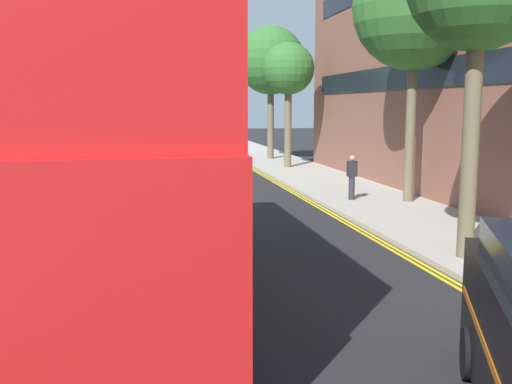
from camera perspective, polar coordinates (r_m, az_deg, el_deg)
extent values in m
cube|color=#ADA89E|center=(18.85, 15.21, -2.53)|extent=(4.00, 80.00, 0.14)
cube|color=yellow|center=(16.22, 11.62, -4.39)|extent=(0.10, 56.00, 0.01)
cube|color=yellow|center=(16.16, 11.09, -4.42)|extent=(0.10, 56.00, 0.01)
cube|color=red|center=(11.14, -11.85, -1.08)|extent=(2.55, 10.81, 2.60)
cube|color=red|center=(11.02, -12.26, 12.11)|extent=(2.50, 10.59, 2.50)
cube|color=black|center=(11.10, -11.90, 0.45)|extent=(2.58, 10.38, 0.84)
cube|color=black|center=(11.03, -12.27, 12.63)|extent=(2.56, 10.16, 0.80)
cube|color=yellow|center=(16.38, -11.84, 7.33)|extent=(2.00, 0.07, 0.44)
cylinder|color=black|center=(14.72, -16.47, -3.81)|extent=(0.30, 1.04, 1.04)
cylinder|color=black|center=(14.70, -6.70, -3.54)|extent=(0.30, 1.04, 1.04)
cylinder|color=black|center=(8.34, -20.67, -13.40)|extent=(0.30, 1.04, 1.04)
cylinder|color=black|center=(8.29, -2.91, -12.97)|extent=(0.30, 1.04, 1.04)
cylinder|color=black|center=(8.42, 20.10, -14.47)|extent=(0.48, 0.71, 0.68)
cylinder|color=#2D2D38|center=(21.67, 9.24, 0.37)|extent=(0.22, 0.22, 0.85)
cube|color=#26262B|center=(21.59, 9.28, 2.23)|extent=(0.34, 0.22, 0.56)
sphere|color=tan|center=(21.55, 9.30, 3.26)|extent=(0.20, 0.20, 0.20)
cylinder|color=#6B6047|center=(13.86, 20.04, 4.48)|extent=(0.37, 0.37, 5.16)
cylinder|color=#6B6047|center=(14.24, 22.27, 16.18)|extent=(0.15, 0.98, 0.74)
cylinder|color=#6B6047|center=(14.46, 19.66, 16.35)|extent=(1.10, 0.19, 0.82)
cylinder|color=#6B6047|center=(13.82, 18.41, 16.91)|extent=(0.33, 1.17, 0.87)
cylinder|color=#6B6047|center=(21.56, 14.73, 6.30)|extent=(0.35, 0.35, 5.44)
cylinder|color=#6B6047|center=(22.04, 16.18, 14.38)|extent=(0.39, 1.14, 0.85)
cylinder|color=#6B6047|center=(22.30, 14.44, 14.55)|extent=(1.35, 0.24, 0.99)
cylinder|color=#6B6047|center=(21.87, 12.99, 14.96)|extent=(1.05, 1.35, 1.17)
cylinder|color=#6B6047|center=(21.16, 14.67, 14.70)|extent=(0.95, 0.83, 0.85)
cylinder|color=#6B6047|center=(21.33, 16.74, 14.88)|extent=(1.32, 0.88, 1.09)
sphere|color=#33702D|center=(21.81, 15.14, 16.89)|extent=(4.30, 4.30, 4.30)
cylinder|color=#6B6047|center=(32.87, 3.11, 6.40)|extent=(0.39, 0.39, 4.55)
cylinder|color=#6B6047|center=(33.17, 4.10, 11.08)|extent=(0.41, 1.26, 0.93)
cylinder|color=#6B6047|center=(33.38, 2.36, 11.15)|extent=(1.27, 0.77, 1.02)
cylinder|color=#6B6047|center=(32.47, 3.14, 10.91)|extent=(0.89, 0.35, 0.67)
sphere|color=#33702D|center=(32.91, 3.16, 11.86)|extent=(2.85, 2.85, 2.85)
cylinder|color=#6B6047|center=(38.13, 1.42, 6.97)|extent=(0.41, 0.41, 4.94)
cylinder|color=#6B6047|center=(38.28, 2.34, 11.29)|extent=(0.17, 1.25, 0.92)
cylinder|color=#6B6047|center=(38.63, 0.74, 11.32)|extent=(1.18, 0.83, 0.99)
cylinder|color=#6B6047|center=(37.41, 1.40, 11.55)|extent=(1.56, 0.51, 1.16)
sphere|color=#33702D|center=(38.23, 1.45, 12.62)|extent=(4.31, 4.31, 4.31)
cube|color=black|center=(22.96, 15.80, 10.88)|extent=(0.04, 24.64, 1.00)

